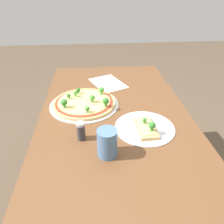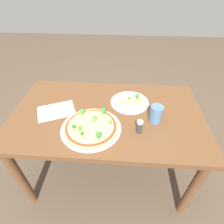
% 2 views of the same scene
% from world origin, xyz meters
% --- Properties ---
extents(ground_plane, '(8.00, 8.00, 0.00)m').
position_xyz_m(ground_plane, '(0.00, 0.00, 0.00)').
color(ground_plane, brown).
extents(dining_table, '(1.30, 0.75, 0.70)m').
position_xyz_m(dining_table, '(0.00, 0.00, 0.60)').
color(dining_table, brown).
rests_on(dining_table, ground_plane).
extents(pizza_tray_whole, '(0.37, 0.37, 0.07)m').
position_xyz_m(pizza_tray_whole, '(0.08, 0.16, 0.71)').
color(pizza_tray_whole, silver).
rests_on(pizza_tray_whole, dining_table).
extents(pizza_tray_slice, '(0.28, 0.28, 0.07)m').
position_xyz_m(pizza_tray_slice, '(-0.16, -0.13, 0.71)').
color(pizza_tray_slice, silver).
rests_on(pizza_tray_slice, dining_table).
extents(drinking_cup, '(0.08, 0.08, 0.12)m').
position_xyz_m(drinking_cup, '(-0.31, 0.06, 0.75)').
color(drinking_cup, '#4C7099').
rests_on(drinking_cup, dining_table).
extents(condiment_shaker, '(0.04, 0.04, 0.08)m').
position_xyz_m(condiment_shaker, '(-0.21, 0.16, 0.74)').
color(condiment_shaker, '#333338').
rests_on(condiment_shaker, dining_table).
extents(paper_menu, '(0.29, 0.26, 0.00)m').
position_xyz_m(paper_menu, '(0.35, 0.01, 0.70)').
color(paper_menu, white).
rests_on(paper_menu, dining_table).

